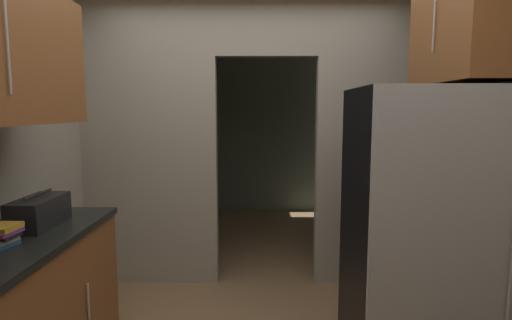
% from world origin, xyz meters
% --- Properties ---
extents(kitchen_partition, '(3.03, 0.12, 2.73)m').
position_xyz_m(kitchen_partition, '(-0.04, 1.46, 1.46)').
color(kitchen_partition, '#ADA899').
rests_on(kitchen_partition, ground).
extents(adjoining_room_shell, '(3.03, 2.83, 2.73)m').
position_xyz_m(adjoining_room_shell, '(0.00, 3.34, 1.37)').
color(adjoining_room_shell, gray).
rests_on(adjoining_room_shell, ground).
extents(refrigerator, '(0.81, 0.80, 1.73)m').
position_xyz_m(refrigerator, '(1.08, 0.26, 0.86)').
color(refrigerator, black).
rests_on(refrigerator, ground).
extents(upper_cabinet_fridgeside, '(0.36, 0.89, 0.96)m').
position_xyz_m(upper_cabinet_fridgeside, '(1.34, 0.36, 2.24)').
color(upper_cabinet_fridgeside, brown).
extents(boombox, '(0.20, 0.40, 0.20)m').
position_xyz_m(boombox, '(-1.18, 0.04, 1.01)').
color(boombox, black).
rests_on(boombox, lower_cabinet_run).
extents(book_stack, '(0.15, 0.16, 0.11)m').
position_xyz_m(book_stack, '(-1.16, -0.31, 0.98)').
color(book_stack, '#2D609E').
rests_on(book_stack, lower_cabinet_run).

